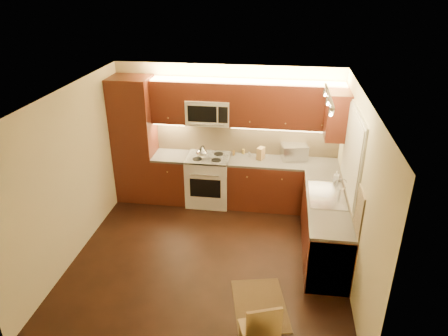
% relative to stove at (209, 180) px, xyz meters
% --- Properties ---
extents(floor, '(4.00, 4.00, 0.01)m').
position_rel_stove_xyz_m(floor, '(0.30, -1.68, -0.46)').
color(floor, black).
rests_on(floor, ground).
extents(ceiling, '(4.00, 4.00, 0.01)m').
position_rel_stove_xyz_m(ceiling, '(0.30, -1.68, 2.04)').
color(ceiling, beige).
rests_on(ceiling, ground).
extents(wall_back, '(4.00, 0.01, 2.50)m').
position_rel_stove_xyz_m(wall_back, '(0.30, 0.32, 0.79)').
color(wall_back, beige).
rests_on(wall_back, ground).
extents(wall_front, '(4.00, 0.01, 2.50)m').
position_rel_stove_xyz_m(wall_front, '(0.30, -3.67, 0.79)').
color(wall_front, beige).
rests_on(wall_front, ground).
extents(wall_left, '(0.01, 4.00, 2.50)m').
position_rel_stove_xyz_m(wall_left, '(-1.70, -1.68, 0.79)').
color(wall_left, beige).
rests_on(wall_left, ground).
extents(wall_right, '(0.01, 4.00, 2.50)m').
position_rel_stove_xyz_m(wall_right, '(2.30, -1.68, 0.79)').
color(wall_right, beige).
rests_on(wall_right, ground).
extents(pantry, '(0.70, 0.60, 2.30)m').
position_rel_stove_xyz_m(pantry, '(-1.35, 0.02, 0.69)').
color(pantry, '#4D1D10').
rests_on(pantry, floor).
extents(base_cab_back_left, '(0.62, 0.60, 0.86)m').
position_rel_stove_xyz_m(base_cab_back_left, '(-0.69, 0.02, -0.03)').
color(base_cab_back_left, '#4D1D10').
rests_on(base_cab_back_left, floor).
extents(counter_back_left, '(0.62, 0.60, 0.04)m').
position_rel_stove_xyz_m(counter_back_left, '(-0.69, 0.02, 0.42)').
color(counter_back_left, '#353430').
rests_on(counter_back_left, base_cab_back_left).
extents(base_cab_back_right, '(1.92, 0.60, 0.86)m').
position_rel_stove_xyz_m(base_cab_back_right, '(1.34, 0.02, -0.03)').
color(base_cab_back_right, '#4D1D10').
rests_on(base_cab_back_right, floor).
extents(counter_back_right, '(1.92, 0.60, 0.04)m').
position_rel_stove_xyz_m(counter_back_right, '(1.34, 0.02, 0.42)').
color(counter_back_right, '#353430').
rests_on(counter_back_right, base_cab_back_right).
extents(base_cab_right, '(0.60, 2.00, 0.86)m').
position_rel_stove_xyz_m(base_cab_right, '(2.00, -1.28, -0.03)').
color(base_cab_right, '#4D1D10').
rests_on(base_cab_right, floor).
extents(counter_right, '(0.60, 2.00, 0.04)m').
position_rel_stove_xyz_m(counter_right, '(2.00, -1.28, 0.42)').
color(counter_right, '#353430').
rests_on(counter_right, base_cab_right).
extents(dishwasher, '(0.58, 0.60, 0.84)m').
position_rel_stove_xyz_m(dishwasher, '(2.00, -1.98, -0.03)').
color(dishwasher, silver).
rests_on(dishwasher, floor).
extents(backsplash_back, '(3.30, 0.02, 0.60)m').
position_rel_stove_xyz_m(backsplash_back, '(0.65, 0.31, 0.74)').
color(backsplash_back, tan).
rests_on(backsplash_back, wall_back).
extents(backsplash_right, '(0.02, 2.00, 0.60)m').
position_rel_stove_xyz_m(backsplash_right, '(2.29, -1.28, 0.74)').
color(backsplash_right, tan).
rests_on(backsplash_right, wall_right).
extents(upper_cab_back_left, '(0.62, 0.35, 0.75)m').
position_rel_stove_xyz_m(upper_cab_back_left, '(-0.69, 0.15, 1.42)').
color(upper_cab_back_left, '#4D1D10').
rests_on(upper_cab_back_left, wall_back).
extents(upper_cab_back_right, '(1.92, 0.35, 0.75)m').
position_rel_stove_xyz_m(upper_cab_back_right, '(1.34, 0.15, 1.42)').
color(upper_cab_back_right, '#4D1D10').
rests_on(upper_cab_back_right, wall_back).
extents(upper_cab_bridge, '(0.76, 0.35, 0.31)m').
position_rel_stove_xyz_m(upper_cab_bridge, '(0.00, 0.15, 1.63)').
color(upper_cab_bridge, '#4D1D10').
rests_on(upper_cab_bridge, wall_back).
extents(upper_cab_right_corner, '(0.35, 0.50, 0.75)m').
position_rel_stove_xyz_m(upper_cab_right_corner, '(2.12, -0.28, 1.42)').
color(upper_cab_right_corner, '#4D1D10').
rests_on(upper_cab_right_corner, wall_right).
extents(stove, '(0.76, 0.65, 0.92)m').
position_rel_stove_xyz_m(stove, '(0.00, 0.00, 0.00)').
color(stove, silver).
rests_on(stove, floor).
extents(microwave, '(0.76, 0.38, 0.44)m').
position_rel_stove_xyz_m(microwave, '(0.00, 0.14, 1.26)').
color(microwave, silver).
rests_on(microwave, wall_back).
extents(window_frame, '(0.03, 1.44, 1.24)m').
position_rel_stove_xyz_m(window_frame, '(2.29, -1.12, 1.14)').
color(window_frame, silver).
rests_on(window_frame, wall_right).
extents(window_blinds, '(0.02, 1.36, 1.16)m').
position_rel_stove_xyz_m(window_blinds, '(2.27, -1.12, 1.14)').
color(window_blinds, silver).
rests_on(window_blinds, wall_right).
extents(sink, '(0.52, 0.86, 0.15)m').
position_rel_stove_xyz_m(sink, '(2.00, -1.12, 0.52)').
color(sink, silver).
rests_on(sink, counter_right).
extents(faucet, '(0.20, 0.04, 0.30)m').
position_rel_stove_xyz_m(faucet, '(2.18, -1.12, 0.59)').
color(faucet, silver).
rests_on(faucet, counter_right).
extents(track_light_bar, '(0.04, 1.20, 0.03)m').
position_rel_stove_xyz_m(track_light_bar, '(1.85, -1.27, 2.00)').
color(track_light_bar, silver).
rests_on(track_light_bar, ceiling).
extents(kettle, '(0.26, 0.26, 0.24)m').
position_rel_stove_xyz_m(kettle, '(-0.09, -0.08, 0.58)').
color(kettle, silver).
rests_on(kettle, stove).
extents(toaster_oven, '(0.51, 0.42, 0.26)m').
position_rel_stove_xyz_m(toaster_oven, '(1.52, 0.19, 0.57)').
color(toaster_oven, silver).
rests_on(toaster_oven, counter_back_right).
extents(knife_block, '(0.15, 0.18, 0.22)m').
position_rel_stove_xyz_m(knife_block, '(0.93, 0.08, 0.55)').
color(knife_block, '#AB864D').
rests_on(knife_block, counter_back_right).
extents(spice_jar_a, '(0.06, 0.06, 0.09)m').
position_rel_stove_xyz_m(spice_jar_a, '(0.73, 0.16, 0.49)').
color(spice_jar_a, silver).
rests_on(spice_jar_a, counter_back_right).
extents(spice_jar_b, '(0.04, 0.04, 0.09)m').
position_rel_stove_xyz_m(spice_jar_b, '(0.44, 0.17, 0.49)').
color(spice_jar_b, brown).
rests_on(spice_jar_b, counter_back_right).
extents(spice_jar_c, '(0.05, 0.05, 0.10)m').
position_rel_stove_xyz_m(spice_jar_c, '(0.73, 0.14, 0.49)').
color(spice_jar_c, silver).
rests_on(spice_jar_c, counter_back_right).
extents(spice_jar_d, '(0.05, 0.05, 0.09)m').
position_rel_stove_xyz_m(spice_jar_d, '(0.61, 0.26, 0.48)').
color(spice_jar_d, '#A98632').
rests_on(spice_jar_d, counter_back_right).
extents(soap_bottle, '(0.10, 0.10, 0.17)m').
position_rel_stove_xyz_m(soap_bottle, '(2.17, -0.63, 0.53)').
color(soap_bottle, silver).
rests_on(soap_bottle, counter_right).
extents(rug, '(0.85, 1.10, 0.01)m').
position_rel_stove_xyz_m(rug, '(1.13, -2.58, -0.45)').
color(rug, black).
rests_on(rug, floor).
extents(dining_chair, '(0.48, 0.48, 0.85)m').
position_rel_stove_xyz_m(dining_chair, '(1.15, -3.38, -0.03)').
color(dining_chair, '#AB864D').
rests_on(dining_chair, floor).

